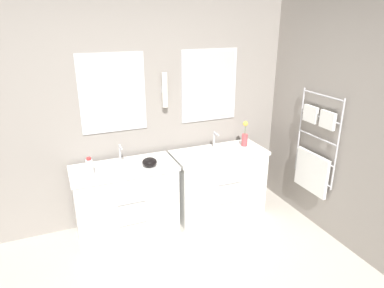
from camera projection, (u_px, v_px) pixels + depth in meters
name	position (u px, v px, depth m)	size (l,w,h in m)	color
wall_back	(129.00, 110.00, 3.72)	(5.36, 0.14, 2.60)	gray
wall_right	(337.00, 118.00, 3.47)	(0.13, 3.89, 2.60)	gray
vanity_left	(127.00, 201.00, 3.66)	(1.09, 0.57, 0.79)	white
vanity_right	(219.00, 183.00, 4.06)	(1.09, 0.57, 0.79)	white
faucet_left	(120.00, 154.00, 3.62)	(0.17, 0.12, 0.20)	silver
faucet_right	(215.00, 140.00, 4.03)	(0.17, 0.12, 0.20)	silver
toiletry_bottle	(90.00, 167.00, 3.33)	(0.07, 0.07, 0.19)	silver
amenity_bowl	(150.00, 162.00, 3.54)	(0.15, 0.15, 0.09)	black
flower_vase	(245.00, 136.00, 4.08)	(0.07, 0.07, 0.31)	#CC4C51
soap_dish	(209.00, 156.00, 3.78)	(0.11, 0.07, 0.04)	white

